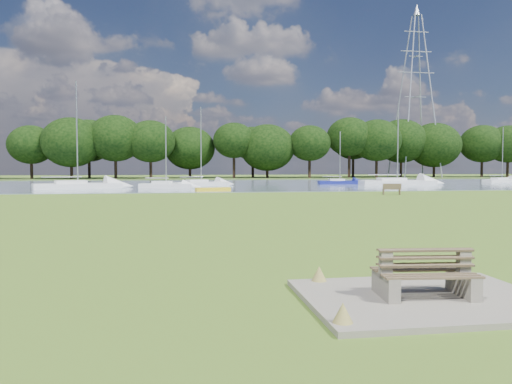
{
  "coord_description": "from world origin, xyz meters",
  "views": [
    {
      "loc": [
        -4.26,
        -22.06,
        2.38
      ],
      "look_at": [
        -1.09,
        -2.0,
        1.31
      ],
      "focal_mm": 35.0,
      "sensor_mm": 36.0,
      "label": 1
    }
  ],
  "objects": [
    {
      "name": "sailboat_2",
      "position": [
        16.1,
        38.81,
        0.45
      ],
      "size": [
        5.55,
        1.87,
        6.67
      ],
      "rotation": [
        0.0,
        0.0,
        -0.06
      ],
      "color": "navy",
      "rests_on": "river"
    },
    {
      "name": "river",
      "position": [
        0.0,
        42.0,
        0.0
      ],
      "size": [
        220.0,
        40.0,
        0.1
      ],
      "primitive_type": "cube",
      "color": "slate",
      "rests_on": "ground"
    },
    {
      "name": "sailboat_4",
      "position": [
        -5.46,
        30.42,
        0.5
      ],
      "size": [
        5.67,
        2.8,
        7.45
      ],
      "rotation": [
        0.0,
        0.0,
        -0.24
      ],
      "color": "white",
      "rests_on": "river"
    },
    {
      "name": "sailboat_6",
      "position": [
        40.84,
        41.75,
        0.46
      ],
      "size": [
        6.17,
        3.13,
        7.73
      ],
      "rotation": [
        0.0,
        0.0,
        0.26
      ],
      "color": "white",
      "rests_on": "river"
    },
    {
      "name": "sailboat_5",
      "position": [
        22.19,
        35.3,
        0.56
      ],
      "size": [
        9.14,
        2.99,
        9.89
      ],
      "rotation": [
        0.0,
        0.0,
        -0.05
      ],
      "color": "white",
      "rests_on": "river"
    },
    {
      "name": "bench_pair",
      "position": [
        0.0,
        -14.0,
        0.47
      ],
      "size": [
        1.76,
        1.14,
        0.9
      ],
      "rotation": [
        0.0,
        0.0,
        -0.1
      ],
      "color": "gray",
      "rests_on": "concrete_pad"
    },
    {
      "name": "kayak",
      "position": [
        -0.99,
        24.14,
        0.21
      ],
      "size": [
        3.36,
        1.46,
        0.33
      ],
      "primitive_type": "cube",
      "rotation": [
        0.0,
        0.0,
        0.22
      ],
      "color": "yellow",
      "rests_on": "river"
    },
    {
      "name": "sailboat_1",
      "position": [
        -14.36,
        30.82,
        0.56
      ],
      "size": [
        8.76,
        5.08,
        10.9
      ],
      "rotation": [
        0.0,
        0.0,
        0.34
      ],
      "color": "white",
      "rests_on": "river"
    },
    {
      "name": "ground",
      "position": [
        0.0,
        0.0,
        0.0
      ],
      "size": [
        220.0,
        220.0,
        0.0
      ],
      "primitive_type": "plane",
      "color": "olive"
    },
    {
      "name": "far_bank",
      "position": [
        0.0,
        72.0,
        0.0
      ],
      "size": [
        220.0,
        20.0,
        0.4
      ],
      "primitive_type": "cube",
      "color": "#4C6626",
      "rests_on": "ground"
    },
    {
      "name": "concrete_pad",
      "position": [
        0.0,
        -14.0,
        0.05
      ],
      "size": [
        4.2,
        3.2,
        0.1
      ],
      "primitive_type": "cube",
      "color": "gray",
      "rests_on": "ground"
    },
    {
      "name": "pylon",
      "position": [
        41.85,
        70.0,
        21.04
      ],
      "size": [
        7.59,
        5.32,
        33.5
      ],
      "color": "#969AA4",
      "rests_on": "far_bank"
    },
    {
      "name": "sailboat_3",
      "position": [
        -1.61,
        35.37,
        0.51
      ],
      "size": [
        6.62,
        4.05,
        9.06
      ],
      "rotation": [
        0.0,
        0.0,
        0.38
      ],
      "color": "white",
      "rests_on": "river"
    },
    {
      "name": "tree_line",
      "position": [
        6.06,
        68.0,
        6.77
      ],
      "size": [
        153.39,
        9.44,
        11.42
      ],
      "color": "black",
      "rests_on": "far_bank"
    },
    {
      "name": "riverbank_bench",
      "position": [
        13.19,
        16.66,
        0.47
      ],
      "size": [
        1.57,
        0.82,
        0.93
      ],
      "rotation": [
        0.0,
        0.0,
        -0.26
      ],
      "color": "brown",
      "rests_on": "ground"
    }
  ]
}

